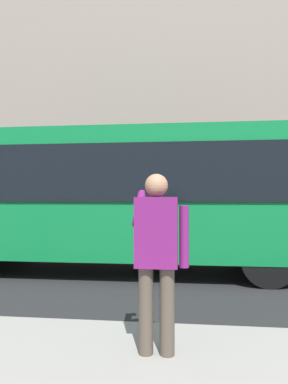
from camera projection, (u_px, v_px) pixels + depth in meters
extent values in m
plane|color=#232326|center=(193.00, 273.00, 7.50)|extent=(60.00, 60.00, 0.00)
cube|color=gray|center=(188.00, 92.00, 14.36)|extent=(28.00, 0.80, 12.00)
cube|color=maroon|center=(281.00, 162.00, 13.31)|extent=(4.40, 1.10, 0.24)
cube|color=#0F7238|center=(117.00, 194.00, 7.73)|extent=(9.00, 2.50, 2.60)
cube|color=black|center=(104.00, 172.00, 6.49)|extent=(7.60, 0.06, 1.10)
cylinder|color=black|center=(13.00, 240.00, 9.15)|extent=(1.00, 0.28, 1.00)
cylinder|color=black|center=(246.00, 244.00, 8.46)|extent=(1.00, 0.28, 1.00)
cylinder|color=black|center=(268.00, 260.00, 6.28)|extent=(1.00, 0.28, 1.00)
cylinder|color=#4C4238|center=(167.00, 311.00, 3.26)|extent=(0.14, 0.14, 0.82)
cylinder|color=#4C4238|center=(146.00, 310.00, 3.28)|extent=(0.14, 0.14, 0.82)
cube|color=#6B1960|center=(156.00, 232.00, 3.28)|extent=(0.40, 0.24, 0.66)
sphere|color=#A87A5B|center=(156.00, 185.00, 3.29)|extent=(0.22, 0.22, 0.22)
cylinder|color=#6B1960|center=(184.00, 236.00, 3.25)|extent=(0.09, 0.09, 0.58)
cylinder|color=#6B1960|center=(140.00, 208.00, 3.47)|extent=(0.09, 0.48, 0.37)
cube|color=black|center=(149.00, 188.00, 3.60)|extent=(0.07, 0.01, 0.14)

